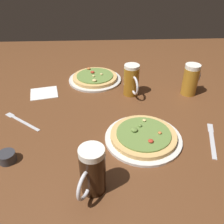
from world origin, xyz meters
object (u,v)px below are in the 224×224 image
at_px(beer_mug_dark, 92,171).
at_px(ramekin_sauce, 7,157).
at_px(knife_right, 212,139).
at_px(pizza_plate_near, 143,137).
at_px(napkin_folded, 44,93).
at_px(beer_mug_amber, 132,80).
at_px(beer_mug_pale, 191,80).
at_px(pizza_plate_far, 95,78).
at_px(fork_left, 22,121).

bearing_deg(beer_mug_dark, ramekin_sauce, 155.71).
bearing_deg(knife_right, pizza_plate_near, 176.37).
bearing_deg(napkin_folded, pizza_plate_near, -40.51).
relative_size(beer_mug_amber, beer_mug_pale, 1.00).
bearing_deg(napkin_folded, ramekin_sauce, -94.37).
bearing_deg(beer_mug_dark, napkin_folded, 113.19).
relative_size(pizza_plate_near, pizza_plate_far, 1.01).
height_order(pizza_plate_far, beer_mug_pale, beer_mug_pale).
bearing_deg(beer_mug_pale, ramekin_sauce, -150.46).
relative_size(pizza_plate_far, fork_left, 1.63).
bearing_deg(beer_mug_pale, knife_right, -93.71).
xyz_separation_m(pizza_plate_far, napkin_folded, (-0.29, -0.15, -0.01)).
xyz_separation_m(beer_mug_pale, ramekin_sauce, (-0.86, -0.48, -0.07)).
bearing_deg(beer_mug_amber, pizza_plate_near, -89.02).
xyz_separation_m(pizza_plate_near, fork_left, (-0.55, 0.16, -0.01)).
bearing_deg(beer_mug_amber, beer_mug_dark, -107.58).
relative_size(ramekin_sauce, fork_left, 0.33).
height_order(pizza_plate_near, beer_mug_pale, beer_mug_pale).
xyz_separation_m(beer_mug_dark, napkin_folded, (-0.29, 0.67, -0.08)).
distance_m(pizza_plate_far, ramekin_sauce, 0.75).
distance_m(napkin_folded, fork_left, 0.27).
xyz_separation_m(ramekin_sauce, knife_right, (0.83, 0.08, -0.02)).
bearing_deg(napkin_folded, beer_mug_dark, -66.81).
height_order(beer_mug_amber, napkin_folded, beer_mug_amber).
bearing_deg(pizza_plate_far, fork_left, -129.48).
height_order(pizza_plate_far, fork_left, pizza_plate_far).
distance_m(beer_mug_pale, knife_right, 0.41).
relative_size(beer_mug_amber, fork_left, 0.88).
bearing_deg(fork_left, beer_mug_dark, -49.65).
bearing_deg(beer_mug_pale, pizza_plate_near, -129.60).
bearing_deg(knife_right, napkin_folded, 150.71).
height_order(ramekin_sauce, knife_right, ramekin_sauce).
bearing_deg(knife_right, pizza_plate_far, 130.27).
height_order(ramekin_sauce, fork_left, ramekin_sauce).
bearing_deg(pizza_plate_near, knife_right, -3.63).
xyz_separation_m(beer_mug_pale, napkin_folded, (-0.82, 0.04, -0.08)).
distance_m(beer_mug_dark, napkin_folded, 0.73).
xyz_separation_m(pizza_plate_near, napkin_folded, (-0.50, 0.42, -0.01)).
xyz_separation_m(pizza_plate_near, pizza_plate_far, (-0.21, 0.57, -0.00)).
bearing_deg(pizza_plate_near, beer_mug_dark, -130.25).
relative_size(pizza_plate_far, ramekin_sauce, 4.90).
distance_m(beer_mug_dark, beer_mug_pale, 0.82).
bearing_deg(beer_mug_dark, beer_mug_pale, 50.15).
bearing_deg(napkin_folded, fork_left, -101.96).
xyz_separation_m(beer_mug_amber, napkin_folded, (-0.49, 0.03, -0.08)).
xyz_separation_m(beer_mug_amber, beer_mug_pale, (0.33, -0.01, 0.00)).
relative_size(pizza_plate_near, fork_left, 1.65).
height_order(beer_mug_dark, ramekin_sauce, beer_mug_dark).
bearing_deg(pizza_plate_near, beer_mug_pale, 50.40).
relative_size(pizza_plate_near, beer_mug_pale, 1.88).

